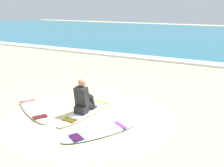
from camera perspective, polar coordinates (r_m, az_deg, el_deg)
name	(u,v)px	position (r m, az deg, el deg)	size (l,w,h in m)	color
ground_plane	(87,116)	(7.49, -5.28, -6.81)	(80.00, 80.00, 0.00)	beige
breaking_foam	(182,61)	(14.97, 14.26, 4.50)	(80.00, 0.90, 0.11)	white
surfboard_main	(88,111)	(7.77, -5.07, -5.66)	(0.57, 2.57, 0.08)	white
surfer_seated	(83,99)	(7.50, -5.96, -3.23)	(0.40, 0.72, 0.95)	#232326
surfboard_spare_near	(33,109)	(8.20, -16.08, -5.08)	(2.31, 1.62, 0.08)	white
surfboard_spare_far	(101,132)	(6.52, -2.36, -9.99)	(1.36, 2.01, 0.08)	#9ED1E5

